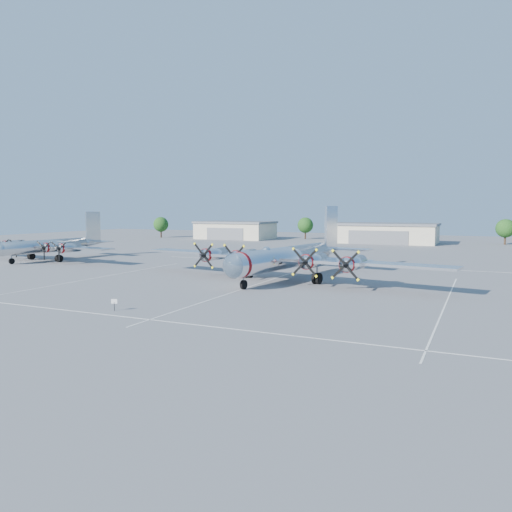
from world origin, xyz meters
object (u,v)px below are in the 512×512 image
at_px(hangar_west, 235,230).
at_px(tree_far_west, 161,224).
at_px(bomber_west, 52,260).
at_px(hangar_center, 383,233).
at_px(tree_west, 305,225).
at_px(tree_east, 506,228).
at_px(info_placard, 114,303).
at_px(main_bomber_b29, 289,279).

relative_size(hangar_west, tree_far_west, 3.40).
height_order(tree_far_west, bomber_west, tree_far_west).
xyz_separation_m(hangar_center, tree_west, (-25.00, 8.04, 1.51)).
xyz_separation_m(tree_east, bomber_west, (-75.94, -77.43, -4.22)).
relative_size(hangar_west, info_placard, 20.92).
relative_size(hangar_west, hangar_center, 0.79).
height_order(hangar_west, tree_west, tree_west).
relative_size(bomber_west, info_placard, 30.46).
relative_size(hangar_west, main_bomber_b29, 0.52).
relative_size(tree_far_west, bomber_west, 0.20).
relative_size(tree_far_west, tree_west, 1.00).
distance_m(tree_east, bomber_west, 108.54).
distance_m(hangar_west, tree_east, 75.26).
relative_size(hangar_center, main_bomber_b29, 0.65).
bearing_deg(main_bomber_b29, hangar_west, 130.84).
distance_m(hangar_west, tree_west, 21.61).
xyz_separation_m(hangar_center, tree_far_west, (-70.00, -3.96, 1.51)).
bearing_deg(hangar_west, info_placard, -68.72).
height_order(main_bomber_b29, info_placard, main_bomber_b29).
relative_size(main_bomber_b29, bomber_west, 1.33).
bearing_deg(main_bomber_b29, tree_east, 80.46).
distance_m(hangar_center, bomber_west, 84.94).
bearing_deg(hangar_center, info_placard, -92.87).
height_order(hangar_center, tree_west, tree_west).
bearing_deg(tree_east, main_bomber_b29, -108.86).
relative_size(tree_west, info_placard, 6.15).
bearing_deg(info_placard, tree_east, 51.38).
bearing_deg(tree_far_west, tree_west, 14.93).
bearing_deg(tree_west, tree_far_west, -165.07).
bearing_deg(info_placard, main_bomber_b29, 54.28).
relative_size(hangar_west, bomber_west, 0.69).
distance_m(bomber_west, info_placard, 51.21).
xyz_separation_m(hangar_center, info_placard, (-5.13, -102.34, -1.95)).
bearing_deg(tree_far_west, main_bomber_b29, -45.22).
distance_m(main_bomber_b29, info_placard, 26.89).
bearing_deg(hangar_center, hangar_west, 180.00).
height_order(tree_far_west, tree_east, same).
relative_size(tree_west, main_bomber_b29, 0.15).
bearing_deg(main_bomber_b29, tree_far_west, 144.09).
height_order(main_bomber_b29, bomber_west, main_bomber_b29).
relative_size(tree_far_west, main_bomber_b29, 0.15).
bearing_deg(hangar_center, tree_far_west, -176.76).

